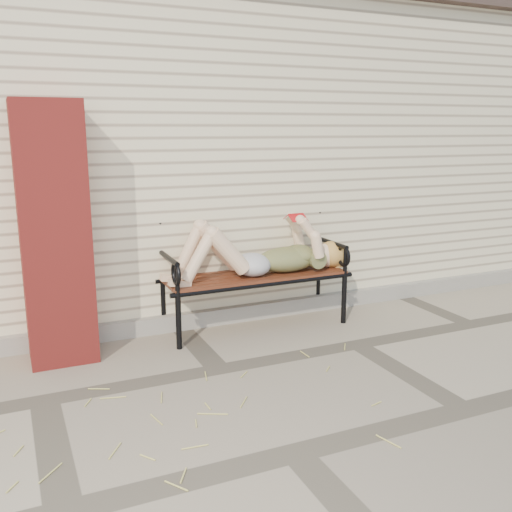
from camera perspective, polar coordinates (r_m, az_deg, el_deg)
name	(u,v)px	position (r m, az deg, el deg)	size (l,w,h in m)	color
ground	(357,344)	(4.96, 10.09, -8.71)	(80.00, 80.00, 0.00)	gray
house_wall	(227,152)	(7.30, -2.87, 10.37)	(8.00, 4.00, 3.00)	beige
house_roof	(226,12)	(7.42, -3.03, 23.20)	(8.30, 4.30, 0.30)	#483633
foundation_strip	(303,304)	(5.71, 4.68, -4.85)	(8.00, 0.10, 0.15)	gray
brick_pillar	(54,234)	(4.63, -19.52, 2.11)	(0.50, 0.50, 2.00)	#AB2A26
garden_bench	(250,255)	(5.23, -0.57, 0.15)	(1.81, 0.72, 1.17)	black
reading_woman	(258,253)	(5.10, 0.22, 0.28)	(1.71, 0.39, 0.54)	#092E40
straw_scatter	(201,421)	(3.72, -5.48, -16.08)	(2.95, 1.67, 0.01)	tan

